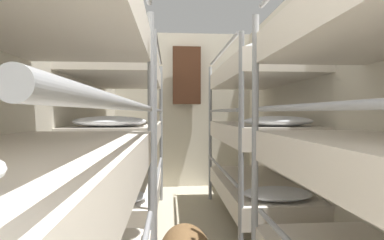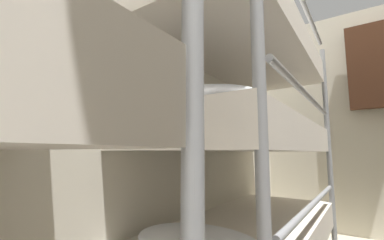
{
  "view_description": "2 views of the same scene",
  "coord_description": "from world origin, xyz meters",
  "px_view_note": "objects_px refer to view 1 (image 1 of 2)",
  "views": [
    {
      "loc": [
        -0.22,
        0.45,
        1.2
      ],
      "look_at": [
        0.01,
        3.58,
        1.13
      ],
      "focal_mm": 28.0,
      "sensor_mm": 36.0,
      "label": 1
    },
    {
      "loc": [
        -0.07,
        1.97,
        0.88
      ],
      "look_at": [
        -0.66,
        2.84,
        1.02
      ],
      "focal_mm": 24.0,
      "sensor_mm": 36.0,
      "label": 2
    }
  ],
  "objects_px": {
    "hanging_coat": "(187,76)",
    "bunk_stack_right_far": "(256,131)",
    "bunk_stack_left_near": "(13,177)",
    "bunk_stack_left_far": "(123,132)"
  },
  "relations": [
    {
      "from": "bunk_stack_left_near",
      "to": "bunk_stack_left_far",
      "type": "relative_size",
      "value": 1.0
    },
    {
      "from": "bunk_stack_left_far",
      "to": "bunk_stack_right_far",
      "type": "height_order",
      "value": "same"
    },
    {
      "from": "hanging_coat",
      "to": "bunk_stack_left_near",
      "type": "bearing_deg",
      "value": -101.39
    },
    {
      "from": "hanging_coat",
      "to": "bunk_stack_right_far",
      "type": "bearing_deg",
      "value": -67.23
    },
    {
      "from": "bunk_stack_right_far",
      "to": "hanging_coat",
      "type": "distance_m",
      "value": 1.89
    },
    {
      "from": "bunk_stack_left_near",
      "to": "bunk_stack_left_far",
      "type": "height_order",
      "value": "same"
    },
    {
      "from": "bunk_stack_left_far",
      "to": "bunk_stack_right_far",
      "type": "relative_size",
      "value": 1.0
    },
    {
      "from": "bunk_stack_left_far",
      "to": "bunk_stack_left_near",
      "type": "bearing_deg",
      "value": -90.0
    },
    {
      "from": "hanging_coat",
      "to": "bunk_stack_left_far",
      "type": "bearing_deg",
      "value": -115.63
    },
    {
      "from": "bunk_stack_left_near",
      "to": "bunk_stack_right_far",
      "type": "bearing_deg",
      "value": 56.93
    }
  ]
}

